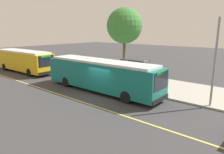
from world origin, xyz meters
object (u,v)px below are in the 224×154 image
Objects in this scene: transit_bus_second at (24,60)px; route_sign_post at (146,71)px; pedestrian_commuter at (131,76)px; waiting_bench at (134,77)px; transit_bus_main at (101,74)px.

route_sign_post is (17.70, 2.87, 0.34)m from transit_bus_second.
route_sign_post is 1.66× the size of pedestrian_commuter.
pedestrian_commuter reaches higher than waiting_bench.
route_sign_post is 2.07m from pedestrian_commuter.
pedestrian_commuter is (1.34, 3.02, -0.50)m from transit_bus_main.
waiting_bench is 3.52m from route_sign_post.
route_sign_post is at bearing -8.36° from pedestrian_commuter.
pedestrian_commuter is (-1.88, 0.28, -0.84)m from route_sign_post.
waiting_bench is 1.90m from pedestrian_commuter.
transit_bus_main and transit_bus_second have the same top height.
waiting_bench is (15.10, 4.84, -0.98)m from transit_bus_second.
transit_bus_main is at bearing -97.53° from waiting_bench.
transit_bus_main is at bearing -139.56° from route_sign_post.
pedestrian_commuter is at bearing 66.02° from transit_bus_main.
waiting_bench is (0.62, 4.71, -0.99)m from transit_bus_main.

